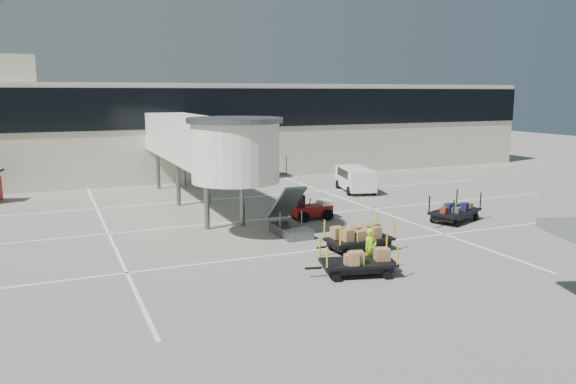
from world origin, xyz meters
The scene contains 10 objects.
ground centered at (0.00, 0.00, 0.00)m, with size 140.00×140.00×0.00m, color gray.
lane_markings centered at (-0.67, 9.33, 0.01)m, with size 40.00×30.00×0.02m.
terminal centered at (-0.35, 29.94, 4.11)m, with size 64.00×12.11×15.20m.
jet_bridge centered at (-3.97, 12.26, 4.28)m, with size 5.70×20.40×6.03m.
baggage_tug centered at (1.26, 7.98, 0.55)m, with size 2.33×1.48×1.52m.
suitcase_cart centered at (8.37, 4.19, 0.56)m, with size 4.08×2.77×1.59m.
box_cart_near centered at (0.52, 1.03, 0.59)m, with size 3.80×1.69×1.47m.
box_cart_far centered at (-1.59, -1.97, 0.51)m, with size 3.71×2.16×1.42m.
ground_worker centered at (-0.53, -1.30, 0.84)m, with size 0.61×0.40×1.69m, color #A4E217.
minivan centered at (8.22, 15.17, 1.05)m, with size 2.88×4.91×1.75m.
Camera 1 is at (-12.63, -20.69, 7.24)m, focal length 35.00 mm.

